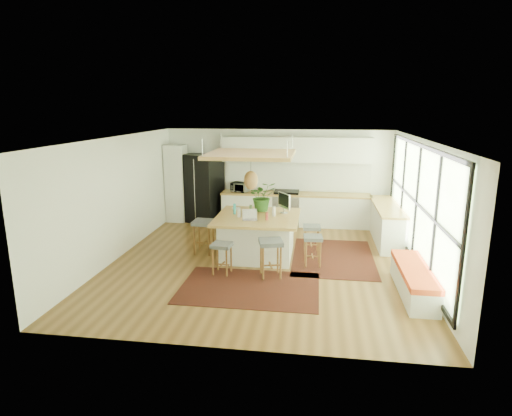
% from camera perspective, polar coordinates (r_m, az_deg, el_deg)
% --- Properties ---
extents(floor, '(7.00, 7.00, 0.00)m').
position_cam_1_polar(floor, '(9.51, 0.77, -7.20)').
color(floor, brown).
rests_on(floor, ground).
extents(ceiling, '(7.00, 7.00, 0.00)m').
position_cam_1_polar(ceiling, '(8.93, 0.83, 9.25)').
color(ceiling, white).
rests_on(ceiling, ground).
extents(wall_back, '(6.50, 0.00, 6.50)m').
position_cam_1_polar(wall_back, '(12.54, 2.86, 4.22)').
color(wall_back, white).
rests_on(wall_back, ground).
extents(wall_front, '(6.50, 0.00, 6.50)m').
position_cam_1_polar(wall_front, '(5.80, -3.68, -6.72)').
color(wall_front, white).
rests_on(wall_front, ground).
extents(wall_left, '(0.00, 7.00, 7.00)m').
position_cam_1_polar(wall_left, '(10.06, -17.89, 1.30)').
color(wall_left, white).
rests_on(wall_left, ground).
extents(wall_right, '(0.00, 7.00, 7.00)m').
position_cam_1_polar(wall_right, '(9.30, 21.09, 0.10)').
color(wall_right, white).
rests_on(wall_right, ground).
extents(window_wall, '(0.10, 6.20, 2.60)m').
position_cam_1_polar(window_wall, '(9.28, 20.93, 0.40)').
color(window_wall, black).
rests_on(window_wall, wall_right).
extents(pantry, '(0.55, 0.60, 2.25)m').
position_cam_1_polar(pantry, '(12.88, -10.49, 3.24)').
color(pantry, white).
rests_on(pantry, floor).
extents(back_counter_base, '(4.20, 0.60, 0.88)m').
position_cam_1_polar(back_counter_base, '(12.37, 5.21, -0.25)').
color(back_counter_base, white).
rests_on(back_counter_base, floor).
extents(back_counter_top, '(4.24, 0.64, 0.05)m').
position_cam_1_polar(back_counter_top, '(12.27, 5.25, 1.84)').
color(back_counter_top, '#AC833D').
rests_on(back_counter_top, back_counter_base).
extents(backsplash, '(4.20, 0.02, 0.80)m').
position_cam_1_polar(backsplash, '(12.48, 5.37, 4.14)').
color(backsplash, white).
rests_on(backsplash, wall_back).
extents(upper_cabinets, '(4.20, 0.34, 0.70)m').
position_cam_1_polar(upper_cabinets, '(12.22, 5.41, 7.72)').
color(upper_cabinets, white).
rests_on(upper_cabinets, wall_back).
extents(range, '(0.76, 0.62, 1.00)m').
position_cam_1_polar(range, '(12.37, 4.06, 0.06)').
color(range, '#A5A5AA').
rests_on(range, floor).
extents(right_counter_base, '(0.60, 2.50, 0.88)m').
position_cam_1_polar(right_counter_base, '(11.35, 16.97, -2.03)').
color(right_counter_base, white).
rests_on(right_counter_base, floor).
extents(right_counter_top, '(0.64, 2.54, 0.05)m').
position_cam_1_polar(right_counter_top, '(11.25, 17.12, 0.24)').
color(right_counter_top, '#AC833D').
rests_on(right_counter_top, right_counter_base).
extents(window_bench, '(0.52, 2.00, 0.50)m').
position_cam_1_polar(window_bench, '(8.43, 20.21, -9.01)').
color(window_bench, white).
rests_on(window_bench, floor).
extents(ceiling_panel, '(1.86, 1.86, 0.80)m').
position_cam_1_polar(ceiling_panel, '(9.43, -0.69, 5.50)').
color(ceiling_panel, '#AC833D').
rests_on(ceiling_panel, ceiling).
extents(rug_near, '(2.60, 1.80, 0.01)m').
position_cam_1_polar(rug_near, '(8.24, -0.87, -10.52)').
color(rug_near, black).
rests_on(rug_near, floor).
extents(rug_right, '(1.80, 2.60, 0.01)m').
position_cam_1_polar(rug_right, '(9.94, 10.19, -6.45)').
color(rug_right, black).
rests_on(rug_right, floor).
extents(fridge, '(1.21, 1.08, 2.00)m').
position_cam_1_polar(fridge, '(12.68, -7.02, 2.29)').
color(fridge, black).
rests_on(fridge, floor).
extents(island, '(1.85, 1.85, 0.93)m').
position_cam_1_polar(island, '(9.79, 0.21, -3.71)').
color(island, '#AC833D').
rests_on(island, floor).
extents(stool_near_left, '(0.43, 0.43, 0.65)m').
position_cam_1_polar(stool_near_left, '(8.79, -4.54, -6.54)').
color(stool_near_left, '#494C51').
rests_on(stool_near_left, floor).
extents(stool_near_right, '(0.55, 0.55, 0.77)m').
position_cam_1_polar(stool_near_right, '(8.62, 1.96, -6.89)').
color(stool_near_right, '#494C51').
rests_on(stool_near_right, floor).
extents(stool_right_front, '(0.42, 0.42, 0.66)m').
position_cam_1_polar(stool_right_front, '(9.28, 7.54, -5.51)').
color(stool_right_front, '#494C51').
rests_on(stool_right_front, floor).
extents(stool_right_back, '(0.42, 0.42, 0.66)m').
position_cam_1_polar(stool_right_back, '(10.04, 7.38, -4.04)').
color(stool_right_back, '#494C51').
rests_on(stool_right_back, floor).
extents(stool_left_side, '(0.49, 0.49, 0.78)m').
position_cam_1_polar(stool_left_side, '(10.05, -6.92, -4.01)').
color(stool_left_side, '#494C51').
rests_on(stool_left_side, floor).
extents(laptop, '(0.38, 0.39, 0.24)m').
position_cam_1_polar(laptop, '(9.30, -0.82, -0.89)').
color(laptop, '#A5A5AA').
rests_on(laptop, island).
extents(monitor, '(0.44, 0.53, 0.48)m').
position_cam_1_polar(monitor, '(9.89, 3.75, 0.78)').
color(monitor, '#A5A5AA').
rests_on(monitor, island).
extents(microwave, '(0.54, 0.40, 0.33)m').
position_cam_1_polar(microwave, '(12.42, -2.14, 2.92)').
color(microwave, '#A5A5AA').
rests_on(microwave, back_counter_top).
extents(island_plant, '(0.84, 0.88, 0.54)m').
position_cam_1_polar(island_plant, '(10.10, 0.86, 1.15)').
color(island_plant, '#1E4C19').
rests_on(island_plant, island).
extents(island_bowl, '(0.21, 0.21, 0.05)m').
position_cam_1_polar(island_bowl, '(10.25, -2.68, -0.10)').
color(island_bowl, white).
rests_on(island_bowl, island).
extents(island_bottle_0, '(0.07, 0.07, 0.19)m').
position_cam_1_polar(island_bottle_0, '(9.82, -2.88, -0.28)').
color(island_bottle_0, '#30B7C1').
rests_on(island_bottle_0, island).
extents(island_bottle_1, '(0.07, 0.07, 0.19)m').
position_cam_1_polar(island_bottle_1, '(9.56, -2.28, -0.66)').
color(island_bottle_1, white).
rests_on(island_bottle_1, island).
extents(island_bottle_2, '(0.07, 0.07, 0.19)m').
position_cam_1_polar(island_bottle_2, '(9.32, 1.48, -1.02)').
color(island_bottle_2, '#A63B37').
rests_on(island_bottle_2, island).
extents(island_bottle_3, '(0.07, 0.07, 0.19)m').
position_cam_1_polar(island_bottle_3, '(9.65, 2.32, -0.53)').
color(island_bottle_3, white).
rests_on(island_bottle_3, island).
extents(island_bottle_4, '(0.07, 0.07, 0.19)m').
position_cam_1_polar(island_bottle_4, '(9.91, -0.73, -0.14)').
color(island_bottle_4, '#567244').
rests_on(island_bottle_4, island).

